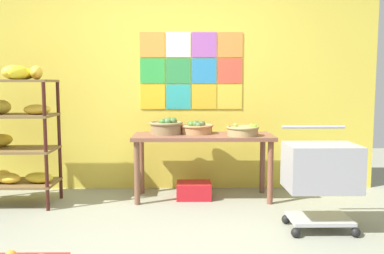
{
  "coord_description": "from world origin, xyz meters",
  "views": [
    {
      "loc": [
        0.16,
        -3.05,
        1.26
      ],
      "look_at": [
        0.22,
        0.88,
        0.84
      ],
      "focal_mm": 38.63,
      "sensor_mm": 36.0,
      "label": 1
    }
  ],
  "objects_px": {
    "display_table": "(203,144)",
    "fruit_basket_right": "(167,126)",
    "produce_crate_under_table": "(194,190)",
    "fruit_basket_back_right": "(196,128)",
    "banana_shelf_unit": "(12,129)",
    "fruit_basket_left": "(243,130)",
    "shopping_cart": "(321,170)"
  },
  "relations": [
    {
      "from": "banana_shelf_unit",
      "to": "shopping_cart",
      "type": "distance_m",
      "value": 3.06
    },
    {
      "from": "display_table",
      "to": "fruit_basket_back_right",
      "type": "relative_size",
      "value": 3.94
    },
    {
      "from": "produce_crate_under_table",
      "to": "fruit_basket_back_right",
      "type": "bearing_deg",
      "value": 77.4
    },
    {
      "from": "display_table",
      "to": "fruit_basket_back_right",
      "type": "height_order",
      "value": "fruit_basket_back_right"
    },
    {
      "from": "banana_shelf_unit",
      "to": "fruit_basket_right",
      "type": "relative_size",
      "value": 3.9
    },
    {
      "from": "fruit_basket_back_right",
      "to": "shopping_cart",
      "type": "distance_m",
      "value": 1.55
    },
    {
      "from": "fruit_basket_right",
      "to": "produce_crate_under_table",
      "type": "bearing_deg",
      "value": -12.01
    },
    {
      "from": "fruit_basket_right",
      "to": "shopping_cart",
      "type": "distance_m",
      "value": 1.75
    },
    {
      "from": "fruit_basket_back_right",
      "to": "fruit_basket_left",
      "type": "bearing_deg",
      "value": -23.37
    },
    {
      "from": "display_table",
      "to": "fruit_basket_right",
      "type": "relative_size",
      "value": 4.08
    },
    {
      "from": "produce_crate_under_table",
      "to": "shopping_cart",
      "type": "xyz_separation_m",
      "value": [
        1.06,
        -1.0,
        0.43
      ]
    },
    {
      "from": "banana_shelf_unit",
      "to": "produce_crate_under_table",
      "type": "bearing_deg",
      "value": 5.93
    },
    {
      "from": "banana_shelf_unit",
      "to": "produce_crate_under_table",
      "type": "relative_size",
      "value": 3.86
    },
    {
      "from": "fruit_basket_left",
      "to": "shopping_cart",
      "type": "xyz_separation_m",
      "value": [
        0.54,
        -0.91,
        -0.24
      ]
    },
    {
      "from": "fruit_basket_back_right",
      "to": "fruit_basket_right",
      "type": "bearing_deg",
      "value": -169.68
    },
    {
      "from": "banana_shelf_unit",
      "to": "produce_crate_under_table",
      "type": "height_order",
      "value": "banana_shelf_unit"
    },
    {
      "from": "banana_shelf_unit",
      "to": "display_table",
      "type": "bearing_deg",
      "value": 5.66
    },
    {
      "from": "display_table",
      "to": "fruit_basket_left",
      "type": "relative_size",
      "value": 4.32
    },
    {
      "from": "fruit_basket_back_right",
      "to": "fruit_basket_right",
      "type": "distance_m",
      "value": 0.33
    },
    {
      "from": "fruit_basket_back_right",
      "to": "fruit_basket_left",
      "type": "relative_size",
      "value": 1.1
    },
    {
      "from": "display_table",
      "to": "shopping_cart",
      "type": "height_order",
      "value": "shopping_cart"
    },
    {
      "from": "fruit_basket_back_right",
      "to": "display_table",
      "type": "bearing_deg",
      "value": -58.85
    },
    {
      "from": "display_table",
      "to": "fruit_basket_right",
      "type": "xyz_separation_m",
      "value": [
        -0.4,
        0.06,
        0.18
      ]
    },
    {
      "from": "banana_shelf_unit",
      "to": "fruit_basket_left",
      "type": "xyz_separation_m",
      "value": [
        2.39,
        0.1,
        -0.03
      ]
    },
    {
      "from": "display_table",
      "to": "fruit_basket_right",
      "type": "height_order",
      "value": "fruit_basket_right"
    },
    {
      "from": "fruit_basket_left",
      "to": "fruit_basket_right",
      "type": "xyz_separation_m",
      "value": [
        -0.82,
        0.15,
        0.03
      ]
    },
    {
      "from": "fruit_basket_left",
      "to": "fruit_basket_right",
      "type": "bearing_deg",
      "value": 169.33
    },
    {
      "from": "display_table",
      "to": "fruit_basket_right",
      "type": "bearing_deg",
      "value": 171.1
    },
    {
      "from": "fruit_basket_left",
      "to": "shopping_cart",
      "type": "relative_size",
      "value": 0.39
    },
    {
      "from": "fruit_basket_right",
      "to": "display_table",
      "type": "bearing_deg",
      "value": -8.9
    },
    {
      "from": "display_table",
      "to": "fruit_basket_back_right",
      "type": "xyz_separation_m",
      "value": [
        -0.07,
        0.12,
        0.16
      ]
    },
    {
      "from": "fruit_basket_back_right",
      "to": "shopping_cart",
      "type": "relative_size",
      "value": 0.43
    }
  ]
}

